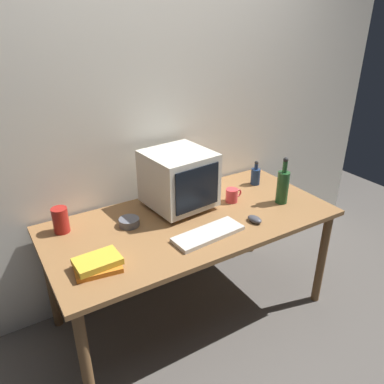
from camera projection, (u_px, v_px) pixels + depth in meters
The scene contains 12 objects.
ground_plane at pixel (192, 310), 2.62m from camera, with size 6.00×6.00×0.00m, color #56514C.
back_wall at pixel (153, 118), 2.44m from camera, with size 4.00×0.08×2.50m, color silver.
desk at pixel (192, 229), 2.33m from camera, with size 1.76×0.84×0.74m.
crt_monitor at pixel (179, 179), 2.36m from camera, with size 0.42×0.42×0.37m.
keyboard at pixel (208, 234), 2.12m from camera, with size 0.42×0.15×0.02m, color beige.
computer_mouse at pixel (255, 219), 2.26m from camera, with size 0.06×0.10×0.04m, color #3F3F47.
bottle_tall at pixel (283, 186), 2.44m from camera, with size 0.08×0.08×0.32m.
bottle_short at pixel (255, 176), 2.73m from camera, with size 0.07×0.07×0.18m.
book_stack at pixel (98, 264), 1.84m from camera, with size 0.24×0.18×0.06m.
mug at pixel (232, 195), 2.49m from camera, with size 0.12×0.08×0.09m.
cd_spindle at pixel (129, 222), 2.22m from camera, with size 0.12×0.12×0.04m, color #595B66.
metal_canister at pixel (61, 220), 2.13m from camera, with size 0.09×0.09×0.15m, color #A51E19.
Camera 1 is at (-1.04, -1.70, 1.88)m, focal length 35.29 mm.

